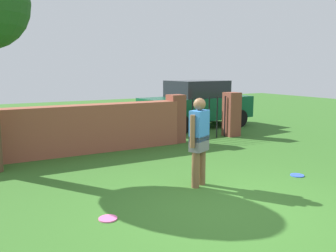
{
  "coord_description": "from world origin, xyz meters",
  "views": [
    {
      "loc": [
        -3.31,
        -4.03,
        2.12
      ],
      "look_at": [
        0.13,
        2.09,
        1.0
      ],
      "focal_mm": 37.97,
      "sensor_mm": 36.0,
      "label": 1
    }
  ],
  "objects_px": {
    "person": "(199,138)",
    "frisbee_pink": "(108,219)",
    "frisbee_blue": "(297,175)",
    "car": "(197,104)"
  },
  "relations": [
    {
      "from": "car",
      "to": "frisbee_blue",
      "type": "height_order",
      "value": "car"
    },
    {
      "from": "frisbee_blue",
      "to": "frisbee_pink",
      "type": "relative_size",
      "value": 1.0
    },
    {
      "from": "person",
      "to": "frisbee_pink",
      "type": "relative_size",
      "value": 6.0
    },
    {
      "from": "frisbee_blue",
      "to": "frisbee_pink",
      "type": "bearing_deg",
      "value": -178.15
    },
    {
      "from": "frisbee_pink",
      "to": "frisbee_blue",
      "type": "bearing_deg",
      "value": 1.85
    },
    {
      "from": "frisbee_pink",
      "to": "car",
      "type": "bearing_deg",
      "value": 47.49
    },
    {
      "from": "car",
      "to": "frisbee_pink",
      "type": "relative_size",
      "value": 16.08
    },
    {
      "from": "car",
      "to": "person",
      "type": "bearing_deg",
      "value": 50.99
    },
    {
      "from": "car",
      "to": "frisbee_pink",
      "type": "xyz_separation_m",
      "value": [
        -5.72,
        -6.24,
        -0.85
      ]
    },
    {
      "from": "person",
      "to": "frisbee_pink",
      "type": "xyz_separation_m",
      "value": [
        -1.96,
        -0.59,
        -0.89
      ]
    }
  ]
}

